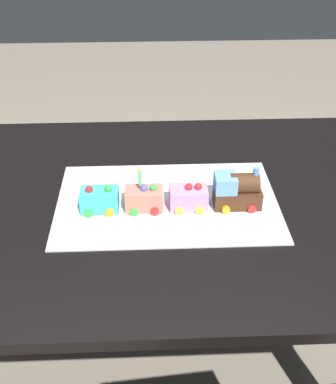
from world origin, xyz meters
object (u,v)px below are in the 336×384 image
Objects in this scene: cake_car_hopper_coral at (145,199)px; birthday_candle at (141,176)px; dining_table at (151,229)px; cake_locomotive at (238,191)px; cake_car_caboose_turquoise at (100,200)px; cake_car_gondola_lavender at (189,197)px.

birthday_candle is at bearing -0.00° from cake_car_hopper_coral.
dining_table is 0.29m from cake_locomotive.
dining_table is 14.00× the size of cake_car_caboose_turquoise.
cake_locomotive is at bearing -180.00° from cake_car_gondola_lavender.
birthday_candle is at bearing 0.00° from cake_locomotive.
birthday_candle is at bearing -0.00° from cake_car_gondola_lavender.
dining_table is 24.29× the size of birthday_candle.
birthday_candle is at bearing 65.84° from dining_table.
cake_car_caboose_turquoise is at bearing 0.00° from birthday_candle.
cake_car_caboose_turquoise is 0.13m from birthday_candle.
cake_locomotive reaches higher than cake_car_hopper_coral.
cake_locomotive is 0.25m from cake_car_hopper_coral.
cake_car_gondola_lavender is (-0.10, 0.05, 0.14)m from dining_table.
cake_car_gondola_lavender is at bearing 180.00° from birthday_candle.
birthday_candle is (0.02, 0.05, 0.21)m from dining_table.
cake_locomotive is at bearing 167.36° from dining_table.
cake_locomotive is 0.37m from cake_car_caboose_turquoise.
cake_locomotive is 0.26m from birthday_candle.
birthday_candle is at bearing -180.00° from cake_car_caboose_turquoise.
birthday_candle is (-0.11, -0.00, 0.07)m from cake_car_caboose_turquoise.
cake_car_caboose_turquoise is (0.13, 0.05, 0.14)m from dining_table.
cake_car_caboose_turquoise reaches higher than dining_table.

